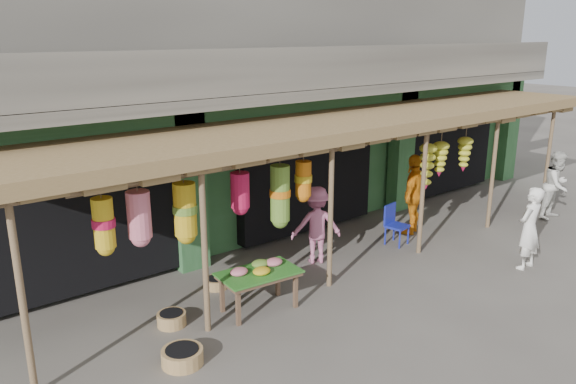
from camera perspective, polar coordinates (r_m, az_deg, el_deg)
ground at (r=11.31m, az=9.13°, el=-6.98°), size 80.00×80.00×0.00m
building at (r=14.17m, az=-5.22°, el=11.85°), size 16.40×6.80×7.00m
awning at (r=11.02m, az=6.08°, el=6.51°), size 14.00×2.70×2.79m
flower_table at (r=9.13m, az=-2.98°, el=-8.27°), size 1.35×0.86×0.77m
blue_chair at (r=12.13m, az=10.72°, el=-3.03°), size 0.48×0.48×0.86m
basket_left at (r=10.14m, az=-7.29°, el=-9.15°), size 0.49×0.49×0.18m
basket_mid at (r=8.09m, az=-10.68°, el=-16.13°), size 0.63×0.63×0.22m
basket_right at (r=9.05m, az=-11.74°, el=-12.53°), size 0.47×0.47×0.20m
person_front at (r=11.53m, az=23.30°, el=-3.40°), size 0.60×0.41×1.60m
person_right at (r=14.94m, az=25.65°, el=0.65°), size 0.82×0.65×1.66m
person_vendor at (r=12.77m, az=12.63°, el=-0.20°), size 1.14×0.83×1.80m
person_shopper at (r=10.90m, az=2.89°, el=-3.36°), size 1.14×0.97×1.53m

